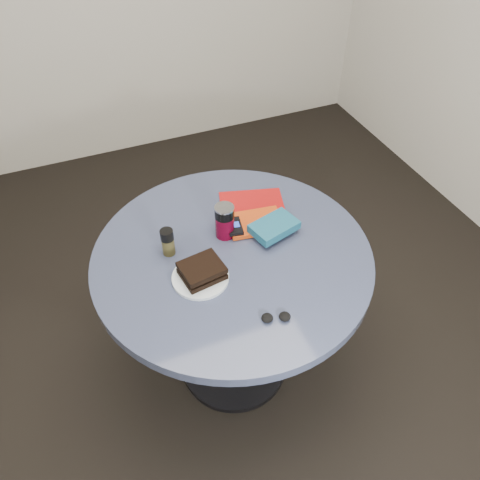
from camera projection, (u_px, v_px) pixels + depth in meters
name	position (u px, v px, depth m)	size (l,w,h in m)	color
ground	(234.00, 364.00, 2.19)	(4.00, 4.00, 0.00)	black
table	(233.00, 282.00, 1.78)	(1.00, 1.00, 0.75)	black
plate	(201.00, 277.00, 1.57)	(0.19, 0.19, 0.01)	white
sandwich	(202.00, 271.00, 1.55)	(0.15, 0.13, 0.05)	black
soda_can	(225.00, 221.00, 1.68)	(0.07, 0.07, 0.13)	#5B041B
pepper_grinder	(168.00, 242.00, 1.63)	(0.05, 0.05, 0.11)	#423D1C
magazine	(252.00, 205.00, 1.85)	(0.25, 0.19, 0.00)	#9E0E0E
red_book	(255.00, 223.00, 1.76)	(0.20, 0.14, 0.02)	#B73A0E
novel	(274.00, 227.00, 1.71)	(0.17, 0.11, 0.03)	navy
mp3_player	(235.00, 226.00, 1.72)	(0.07, 0.10, 0.02)	black
headphones	(276.00, 317.00, 1.45)	(0.10, 0.06, 0.02)	black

